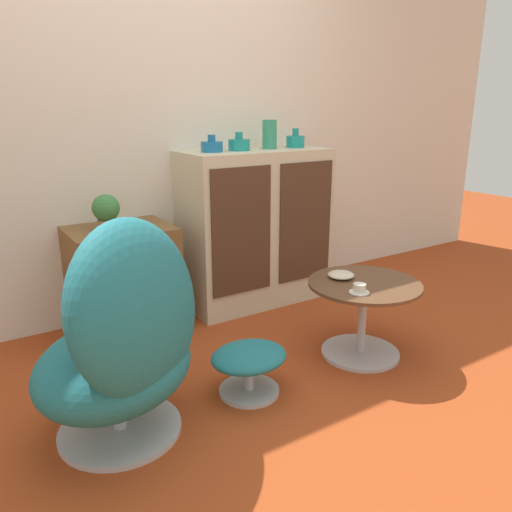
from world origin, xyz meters
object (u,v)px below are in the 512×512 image
Objects in this scene: sideboard at (256,227)px; potted_plant at (106,210)px; coffee_table at (363,310)px; vase_leftmost at (212,146)px; vase_rightmost at (295,141)px; teacup at (359,289)px; ottoman at (249,362)px; egg_chair at (126,339)px; vase_inner_right at (270,134)px; vase_inner_left at (239,144)px; bowl at (341,275)px; tv_console at (123,280)px.

potted_plant is (-1.00, 0.00, 0.23)m from sideboard.
coffee_table is at bearing -87.75° from sideboard.
coffee_table is at bearing -44.03° from potted_plant.
vase_leftmost is 0.64m from vase_rightmost.
ottoman is at bearing 169.99° from teacup.
egg_chair is 0.64m from ottoman.
vase_inner_right is at bearing 51.63° from ottoman.
coffee_table is 1.30m from vase_inner_left.
teacup is (-0.13, -0.10, 0.18)m from coffee_table.
ottoman is 2.62× the size of bowl.
vase_rightmost is at bearing 32.60° from egg_chair.
vase_inner_left is at bearing 91.52° from teacup.
tv_console is 0.67× the size of egg_chair.
teacup reaches higher than ottoman.
vase_inner_right is (0.43, 0.00, 0.06)m from vase_leftmost.
sideboard is at bearing -0.15° from tv_console.
ottoman is 2.73× the size of vase_leftmost.
egg_chair is 7.43× the size of vase_rightmost.
vase_inner_left is 1.09m from bowl.
vase_rightmost is at bearing 68.82° from bowl.
vase_leftmost is 1.13m from bowl.
egg_chair is 1.64m from vase_inner_left.
potted_plant is (-0.07, 0.00, 0.43)m from tv_console.
tv_console is 5.02× the size of vase_rightmost.
sideboard is at bearing 38.74° from egg_chair.
vase_inner_right is 1.13m from bowl.
vase_inner_left is (-0.12, 0.00, 0.56)m from sideboard.
vase_inner_left is 0.94m from potted_plant.
vase_rightmost is 1.36m from potted_plant.
tv_console is at bearing 72.39° from egg_chair.
coffee_table is 5.86× the size of teacup.
vase_inner_right is 1.32× the size of bowl.
potted_plant is at bearing 107.83° from ottoman.
ottoman is at bearing -109.86° from vase_leftmost.
vase_rightmost reaches higher than sideboard.
teacup is at bearing -110.80° from vase_rightmost.
vase_inner_right is (0.11, 0.00, 0.61)m from sideboard.
bowl is (0.66, 0.11, 0.27)m from ottoman.
potted_plant reaches higher than teacup.
coffee_table is at bearing -0.57° from ottoman.
vase_inner_left is (0.20, 0.00, 0.00)m from vase_leftmost.
egg_chair is 1.24m from bowl.
sideboard reaches higher than egg_chair.
potted_plant is at bearing 135.97° from coffee_table.
vase_inner_left is 0.45m from vase_rightmost.
egg_chair is at bearing -104.16° from potted_plant.
egg_chair is 1.08m from potted_plant.
bowl is at bearing -98.31° from vase_inner_right.
coffee_table is 4.36× the size of vase_inner_left.
bowl reaches higher than coffee_table.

